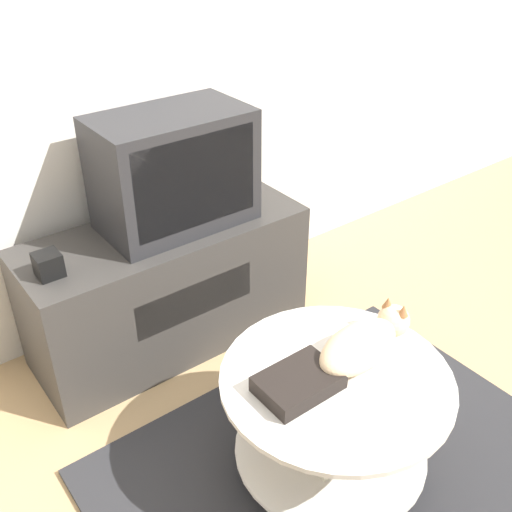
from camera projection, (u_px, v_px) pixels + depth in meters
ground_plane at (349, 481)px, 2.07m from camera, size 12.00×12.00×0.00m
wall_back at (127, 23)px, 2.29m from camera, size 8.00×0.05×2.60m
rug at (349, 479)px, 2.06m from camera, size 1.58×1.27×0.02m
tv_stand at (168, 286)px, 2.57m from camera, size 1.19×0.46×0.57m
tv at (174, 170)px, 2.35m from camera, size 0.60×0.35×0.46m
speaker at (48, 265)px, 2.11m from camera, size 0.09×0.09×0.09m
coffee_table at (333, 413)px, 1.95m from camera, size 0.74×0.74×0.43m
dvd_box at (298, 382)px, 1.80m from camera, size 0.25×0.17×0.05m
cat at (364, 343)px, 1.91m from camera, size 0.54×0.21×0.13m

